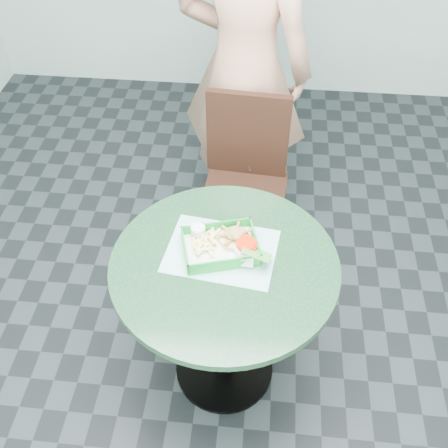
# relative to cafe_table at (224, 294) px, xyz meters

# --- Properties ---
(floor) EXTENTS (4.00, 5.00, 0.02)m
(floor) POSITION_rel_cafe_table_xyz_m (0.00, 0.00, -0.58)
(floor) COLOR #303335
(floor) RESTS_ON ground
(cafe_table) EXTENTS (0.84, 0.84, 0.75)m
(cafe_table) POSITION_rel_cafe_table_xyz_m (0.00, 0.00, 0.00)
(cafe_table) COLOR black
(cafe_table) RESTS_ON floor
(dining_chair) EXTENTS (0.41, 0.41, 0.93)m
(dining_chair) POSITION_rel_cafe_table_xyz_m (0.03, 0.78, -0.05)
(dining_chair) COLOR #4A291E
(dining_chair) RESTS_ON floor
(diner_person) EXTENTS (0.95, 0.74, 2.31)m
(diner_person) POSITION_rel_cafe_table_xyz_m (-0.01, 1.10, 0.57)
(diner_person) COLOR tan
(diner_person) RESTS_ON floor
(placemat) EXTENTS (0.43, 0.35, 0.00)m
(placemat) POSITION_rel_cafe_table_xyz_m (-0.02, 0.05, 0.17)
(placemat) COLOR #8DC9C7
(placemat) RESTS_ON cafe_table
(food_basket) EXTENTS (0.27, 0.20, 0.05)m
(food_basket) POSITION_rel_cafe_table_xyz_m (-0.02, 0.05, 0.19)
(food_basket) COLOR #108C27
(food_basket) RESTS_ON placemat
(crab_sandwich) EXTENTS (0.11, 0.11, 0.07)m
(crab_sandwich) POSITION_rel_cafe_table_xyz_m (0.04, 0.08, 0.22)
(crab_sandwich) COLOR tan
(crab_sandwich) RESTS_ON food_basket
(fries_pile) EXTENTS (0.11, 0.12, 0.04)m
(fries_pile) POSITION_rel_cafe_table_xyz_m (-0.07, 0.09, 0.21)
(fries_pile) COLOR #FFE881
(fries_pile) RESTS_ON food_basket
(sauce_ramekin) EXTENTS (0.06, 0.06, 0.03)m
(sauce_ramekin) POSITION_rel_cafe_table_xyz_m (-0.09, 0.13, 0.22)
(sauce_ramekin) COLOR silver
(sauce_ramekin) RESTS_ON food_basket
(garnish_cup) EXTENTS (0.13, 0.13, 0.05)m
(garnish_cup) POSITION_rel_cafe_table_xyz_m (0.08, 0.01, 0.21)
(garnish_cup) COLOR white
(garnish_cup) RESTS_ON food_basket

